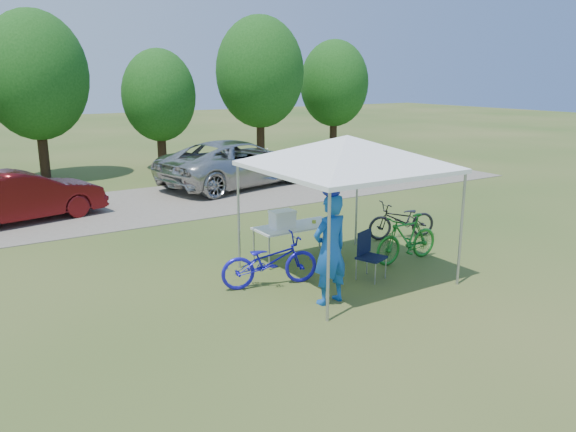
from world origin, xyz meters
The scene contains 14 objects.
ground centered at (0.00, 0.00, 0.00)m, with size 100.00×100.00×0.00m, color #2D5119.
gravel_strip centered at (0.00, 8.00, 0.01)m, with size 24.00×5.00×0.02m, color gray.
canopy centered at (0.00, 0.00, 2.65)m, with size 4.53×4.53×3.00m.
treeline centered at (-0.29, 14.05, 3.53)m, with size 24.89×4.28×6.30m.
folding_table centered at (-0.22, 1.38, 0.69)m, with size 1.78×0.74×0.73m.
folding_chair centered at (0.32, -0.32, 0.54)m, with size 0.59×0.62×0.91m.
cooler centered at (-0.55, 1.38, 0.92)m, with size 0.50×0.34×0.36m.
ice_cream_cup centered at (0.21, 1.33, 0.76)m, with size 0.08×0.08×0.06m, color gold.
cyclist centered at (-1.03, -0.91, 0.95)m, with size 0.70×0.46×1.91m, color blue.
bike_blue centered at (-1.49, 0.32, 0.48)m, with size 0.64×1.82×0.96m, color #1C16C6.
bike_green centered at (1.63, -0.01, 0.50)m, with size 0.47×1.66×1.00m, color #197322.
bike_dark centered at (2.75, 1.31, 0.45)m, with size 0.60×1.71×0.90m, color black.
minivan centered at (2.45, 9.17, 0.82)m, with size 2.64×5.73×1.59m, color #B5B5B0.
sedan centered at (-4.60, 7.83, 0.69)m, with size 1.42×4.08×1.34m, color #500D0E.
Camera 1 is at (-6.43, -8.12, 3.81)m, focal length 35.00 mm.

